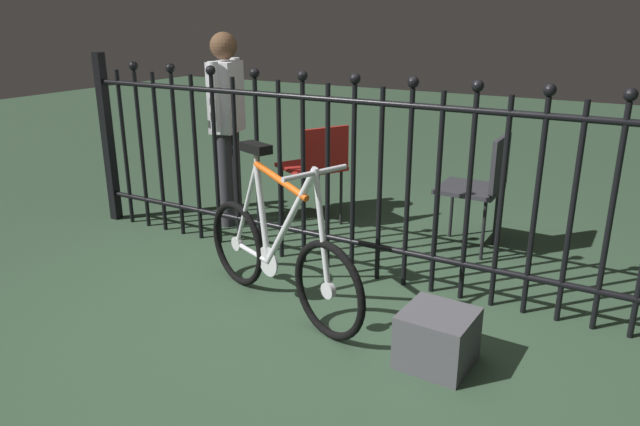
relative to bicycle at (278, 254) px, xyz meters
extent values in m
plane|color=#304933|center=(0.33, -0.02, -0.33)|extent=(20.00, 20.00, 0.00)
cylinder|color=black|center=(-2.04, 0.64, 0.28)|extent=(0.03, 0.03, 1.21)
sphere|color=black|center=(-2.04, 0.64, 0.92)|extent=(0.07, 0.07, 0.07)
cylinder|color=black|center=(-1.86, 0.64, 0.28)|extent=(0.03, 0.03, 1.21)
cylinder|color=black|center=(-1.68, 0.64, 0.28)|extent=(0.03, 0.03, 1.21)
sphere|color=black|center=(-1.68, 0.64, 0.92)|extent=(0.07, 0.07, 0.07)
cylinder|color=black|center=(-1.50, 0.64, 0.28)|extent=(0.03, 0.03, 1.21)
cylinder|color=black|center=(-1.31, 0.64, 0.28)|extent=(0.03, 0.03, 1.21)
sphere|color=black|center=(-1.31, 0.64, 0.92)|extent=(0.07, 0.07, 0.07)
cylinder|color=black|center=(-1.13, 0.64, 0.28)|extent=(0.03, 0.03, 1.21)
cylinder|color=black|center=(-0.95, 0.64, 0.28)|extent=(0.03, 0.03, 1.21)
sphere|color=black|center=(-0.95, 0.64, 0.92)|extent=(0.07, 0.07, 0.07)
cylinder|color=black|center=(-0.77, 0.64, 0.28)|extent=(0.03, 0.03, 1.21)
cylinder|color=black|center=(-0.59, 0.64, 0.28)|extent=(0.03, 0.03, 1.21)
sphere|color=black|center=(-0.59, 0.64, 0.92)|extent=(0.07, 0.07, 0.07)
cylinder|color=black|center=(-0.40, 0.64, 0.28)|extent=(0.03, 0.03, 1.21)
cylinder|color=black|center=(-0.22, 0.64, 0.28)|extent=(0.03, 0.03, 1.21)
sphere|color=black|center=(-0.22, 0.64, 0.92)|extent=(0.07, 0.07, 0.07)
cylinder|color=black|center=(-0.04, 0.64, 0.28)|extent=(0.03, 0.03, 1.21)
cylinder|color=black|center=(0.14, 0.64, 0.28)|extent=(0.03, 0.03, 1.21)
sphere|color=black|center=(0.14, 0.64, 0.92)|extent=(0.07, 0.07, 0.07)
cylinder|color=black|center=(0.32, 0.64, 0.28)|extent=(0.03, 0.03, 1.21)
cylinder|color=black|center=(0.51, 0.64, 0.28)|extent=(0.03, 0.03, 1.21)
sphere|color=black|center=(0.51, 0.64, 0.92)|extent=(0.07, 0.07, 0.07)
cylinder|color=black|center=(0.69, 0.64, 0.28)|extent=(0.03, 0.03, 1.21)
cylinder|color=black|center=(0.87, 0.64, 0.28)|extent=(0.03, 0.03, 1.21)
sphere|color=black|center=(0.87, 0.64, 0.92)|extent=(0.07, 0.07, 0.07)
cylinder|color=black|center=(1.05, 0.64, 0.28)|extent=(0.03, 0.03, 1.21)
cylinder|color=black|center=(1.23, 0.64, 0.28)|extent=(0.03, 0.03, 1.21)
sphere|color=black|center=(1.23, 0.64, 0.92)|extent=(0.07, 0.07, 0.07)
cylinder|color=black|center=(1.42, 0.64, 0.28)|extent=(0.03, 0.03, 1.21)
cylinder|color=black|center=(1.60, 0.64, 0.28)|extent=(0.03, 0.03, 1.21)
sphere|color=black|center=(1.60, 0.64, 0.92)|extent=(0.07, 0.07, 0.07)
cylinder|color=black|center=(0.33, 0.64, -0.11)|extent=(4.75, 0.04, 0.04)
cylinder|color=black|center=(0.33, 0.64, 0.79)|extent=(4.75, 0.04, 0.04)
cube|color=black|center=(-2.04, 0.64, 0.34)|extent=(0.07, 0.07, 1.33)
torus|color=black|center=(-0.40, 0.14, -0.06)|extent=(0.52, 0.22, 0.53)
cylinder|color=silver|center=(-0.40, 0.14, -0.06)|extent=(0.09, 0.06, 0.09)
torus|color=black|center=(0.40, -0.15, -0.06)|extent=(0.52, 0.22, 0.53)
cylinder|color=silver|center=(0.40, -0.15, -0.06)|extent=(0.09, 0.06, 0.09)
cylinder|color=silver|center=(0.11, -0.04, 0.24)|extent=(0.44, 0.19, 0.65)
cylinder|color=#EA5914|center=(0.03, -0.01, 0.44)|extent=(0.44, 0.19, 0.14)
cylinder|color=silver|center=(-0.13, 0.05, 0.20)|extent=(0.13, 0.07, 0.57)
cylinder|color=silver|center=(-0.25, 0.09, -0.07)|extent=(0.32, 0.14, 0.04)
cylinder|color=silver|center=(-0.29, 0.10, 0.21)|extent=(0.26, 0.11, 0.56)
cylinder|color=silver|center=(0.36, -0.13, 0.25)|extent=(0.14, 0.07, 0.62)
cylinder|color=silver|center=(0.31, -0.11, 0.55)|extent=(0.03, 0.03, 0.02)
cylinder|color=silver|center=(0.31, -0.11, 0.54)|extent=(0.16, 0.39, 0.03)
cylinder|color=silver|center=(-0.17, 0.06, 0.52)|extent=(0.03, 0.03, 0.07)
cube|color=black|center=(-0.17, 0.06, 0.58)|extent=(0.22, 0.15, 0.05)
cylinder|color=silver|center=(-0.09, 0.03, -0.08)|extent=(0.17, 0.07, 0.18)
cylinder|color=black|center=(0.49, 1.27, -0.12)|extent=(0.02, 0.02, 0.43)
cylinder|color=black|center=(0.49, 1.60, -0.12)|extent=(0.02, 0.02, 0.43)
cylinder|color=black|center=(0.82, 1.27, -0.12)|extent=(0.02, 0.02, 0.43)
cylinder|color=black|center=(0.82, 1.60, -0.12)|extent=(0.02, 0.02, 0.43)
cube|color=#2D2D33|center=(0.65, 1.44, 0.11)|extent=(0.41, 0.41, 0.03)
cube|color=#2D2D33|center=(0.85, 1.44, 0.32)|extent=(0.03, 0.39, 0.36)
cylinder|color=black|center=(-0.83, 1.30, -0.11)|extent=(0.02, 0.02, 0.45)
cylinder|color=black|center=(-0.67, 1.60, -0.11)|extent=(0.02, 0.02, 0.45)
cylinder|color=black|center=(-0.53, 1.13, -0.11)|extent=(0.02, 0.02, 0.45)
cylinder|color=black|center=(-0.36, 1.44, -0.11)|extent=(0.02, 0.02, 0.45)
cube|color=#A51E19|center=(-0.60, 1.37, 0.13)|extent=(0.58, 0.58, 0.03)
cube|color=#A51E19|center=(-0.42, 1.27, 0.31)|extent=(0.22, 0.37, 0.32)
cylinder|color=#2D2D33|center=(-1.13, 0.96, 0.04)|extent=(0.11, 0.11, 0.75)
cylinder|color=#2D2D33|center=(-1.17, 1.12, 0.04)|extent=(0.11, 0.11, 0.75)
cube|color=silver|center=(-1.15, 1.04, 0.68)|extent=(0.25, 0.34, 0.53)
cylinder|color=silver|center=(-1.10, 0.85, 0.71)|extent=(0.08, 0.08, 0.50)
cylinder|color=silver|center=(-1.20, 1.23, 0.71)|extent=(0.08, 0.08, 0.50)
sphere|color=brown|center=(-1.15, 1.04, 1.05)|extent=(0.20, 0.20, 0.20)
cube|color=#4C4C51|center=(0.98, -0.10, -0.19)|extent=(0.34, 0.34, 0.27)
camera|label=1|loc=(1.73, -2.54, 1.28)|focal=33.24mm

